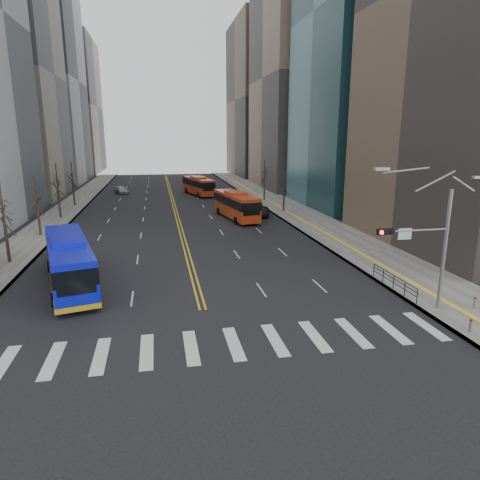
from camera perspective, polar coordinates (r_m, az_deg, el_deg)
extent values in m
plane|color=black|center=(24.21, -3.67, -13.84)|extent=(220.00, 220.00, 0.00)
cube|color=slate|center=(70.18, 5.83, 4.53)|extent=(7.00, 130.00, 0.15)
cube|color=slate|center=(68.66, -22.54, 3.34)|extent=(5.00, 130.00, 0.15)
cube|color=silver|center=(25.37, -29.07, -14.30)|extent=(0.70, 4.00, 0.01)
cube|color=silver|center=(24.72, -23.70, -14.43)|extent=(0.70, 4.00, 0.01)
cube|color=silver|center=(24.29, -18.09, -14.43)|extent=(0.70, 4.00, 0.01)
cube|color=silver|center=(24.08, -12.33, -14.29)|extent=(0.70, 4.00, 0.01)
cube|color=silver|center=(24.11, -6.54, -14.02)|extent=(0.70, 4.00, 0.01)
cube|color=silver|center=(24.36, -0.83, -13.61)|extent=(0.70, 4.00, 0.01)
cube|color=silver|center=(24.84, 4.69, -13.09)|extent=(0.70, 4.00, 0.01)
cube|color=silver|center=(25.53, 9.93, -12.49)|extent=(0.70, 4.00, 0.01)
cube|color=silver|center=(26.41, 14.83, -11.83)|extent=(0.70, 4.00, 0.01)
cube|color=silver|center=(27.47, 19.37, -11.14)|extent=(0.70, 4.00, 0.01)
cube|color=silver|center=(28.68, 23.53, -10.44)|extent=(0.70, 4.00, 0.01)
cube|color=gold|center=(77.16, -9.12, 5.20)|extent=(0.15, 100.00, 0.01)
cube|color=gold|center=(77.18, -8.82, 5.22)|extent=(0.15, 100.00, 0.01)
cube|color=#9C9C9F|center=(118.25, -25.75, 18.65)|extent=(20.00, 26.00, 48.00)
cube|color=#326571|center=(75.58, 17.73, 26.75)|extent=(20.00, 22.00, 58.00)
cube|color=#83705B|center=(98.61, 8.98, 20.43)|extent=(20.00, 26.00, 46.00)
cube|color=gray|center=(148.93, -22.08, 16.14)|extent=(18.00, 30.00, 40.00)
cube|color=brown|center=(128.64, 3.44, 18.06)|extent=(18.00, 30.00, 42.00)
cylinder|color=gray|center=(30.20, 25.59, -1.43)|extent=(0.24, 0.24, 8.00)
cylinder|color=gray|center=(28.59, 22.26, 1.20)|extent=(4.50, 0.12, 0.12)
cube|color=black|center=(27.58, 18.86, 1.07)|extent=(1.10, 0.28, 0.38)
cylinder|color=#FF190C|center=(27.28, 18.38, 0.97)|extent=(0.24, 0.08, 0.24)
cylinder|color=black|center=(27.45, 19.02, 0.99)|extent=(0.24, 0.08, 0.24)
cylinder|color=black|center=(27.62, 19.65, 1.02)|extent=(0.24, 0.08, 0.24)
cube|color=silver|center=(28.29, 21.12, 0.76)|extent=(0.90, 0.06, 0.70)
cube|color=#999993|center=(26.76, 18.36, 8.98)|extent=(0.90, 0.35, 0.18)
cube|color=black|center=(33.65, 19.85, -4.49)|extent=(0.04, 6.00, 0.04)
cylinder|color=black|center=(31.43, 22.55, -6.98)|extent=(0.06, 0.06, 1.00)
cylinder|color=black|center=(32.60, 21.11, -6.11)|extent=(0.06, 0.06, 1.00)
cylinder|color=black|center=(33.80, 19.78, -5.29)|extent=(0.06, 0.06, 1.00)
cylinder|color=black|center=(35.03, 18.55, -4.54)|extent=(0.06, 0.06, 1.00)
cylinder|color=black|center=(36.27, 17.40, -3.83)|extent=(0.06, 0.06, 1.00)
cylinder|color=gray|center=(28.45, 28.37, -10.09)|extent=(0.16, 0.16, 0.70)
cylinder|color=#B2140F|center=(28.31, 28.46, -9.39)|extent=(0.17, 0.17, 0.10)
cylinder|color=gray|center=(32.23, 28.79, -7.43)|extent=(0.16, 0.16, 0.70)
cylinder|color=#B2140F|center=(32.11, 28.87, -6.79)|extent=(0.17, 0.17, 0.10)
cylinder|color=#31261E|center=(43.47, -28.63, -0.26)|extent=(0.28, 0.28, 3.90)
cylinder|color=#31261E|center=(53.86, -25.22, 2.36)|extent=(0.28, 0.28, 3.60)
cylinder|color=#31261E|center=(64.39, -22.94, 4.42)|extent=(0.28, 0.28, 4.00)
cylinder|color=#31261E|center=(75.10, -21.27, 5.68)|extent=(0.28, 0.28, 3.80)
cylinder|color=#31261E|center=(64.76, 5.86, 5.26)|extent=(0.28, 0.28, 3.50)
cylinder|color=#31261E|center=(76.21, 3.26, 6.67)|extent=(0.28, 0.28, 3.75)
cube|color=#0E15D6|center=(35.06, -21.86, -2.59)|extent=(5.93, 13.52, 3.18)
cube|color=black|center=(34.91, -21.94, -1.65)|extent=(5.99, 13.55, 1.13)
cube|color=#0E15D6|center=(34.66, -22.10, 0.09)|extent=(3.28, 5.04, 0.40)
cube|color=#D09B0A|center=(35.45, -21.66, -4.75)|extent=(5.99, 13.55, 0.35)
cylinder|color=black|center=(31.42, -23.62, -7.38)|extent=(0.54, 1.04, 1.00)
cylinder|color=black|center=(31.55, -18.59, -6.84)|extent=(0.54, 1.04, 1.00)
cylinder|color=black|center=(39.50, -24.08, -3.22)|extent=(0.54, 1.04, 1.00)
cylinder|color=black|center=(39.60, -20.11, -2.81)|extent=(0.54, 1.04, 1.00)
cube|color=red|center=(59.20, -0.55, 4.69)|extent=(4.54, 12.19, 3.11)
cube|color=black|center=(59.11, -0.56, 5.26)|extent=(4.60, 12.21, 1.11)
cube|color=red|center=(58.97, -0.56, 6.28)|extent=(2.79, 4.46, 0.40)
cylinder|color=black|center=(55.47, -0.56, 2.60)|extent=(0.45, 1.03, 1.00)
cylinder|color=black|center=(56.41, 2.04, 2.78)|extent=(0.45, 1.03, 1.00)
cylinder|color=black|center=(62.59, -2.89, 3.86)|extent=(0.45, 1.03, 1.00)
cylinder|color=black|center=(63.42, -0.55, 4.01)|extent=(0.45, 1.03, 1.00)
cube|color=red|center=(83.84, -5.59, 7.23)|extent=(5.31, 11.61, 2.95)
cube|color=black|center=(83.78, -5.60, 7.62)|extent=(5.37, 11.65, 1.05)
cube|color=red|center=(83.68, -5.62, 8.30)|extent=(2.98, 4.35, 0.40)
cylinder|color=black|center=(80.19, -5.55, 5.99)|extent=(0.54, 1.04, 1.00)
cylinder|color=black|center=(81.09, -3.83, 6.10)|extent=(0.54, 1.04, 1.00)
cylinder|color=black|center=(86.99, -7.20, 6.54)|extent=(0.54, 1.04, 1.00)
cylinder|color=black|center=(87.82, -5.59, 6.65)|extent=(0.54, 1.04, 1.00)
imported|color=silver|center=(43.33, -22.84, -1.32)|extent=(2.90, 4.88, 1.52)
imported|color=black|center=(60.97, 3.05, 3.81)|extent=(3.04, 4.59, 1.45)
imported|color=gray|center=(88.59, -15.54, 6.39)|extent=(3.42, 5.00, 1.35)
imported|color=black|center=(101.01, -4.33, 7.69)|extent=(3.04, 5.15, 1.34)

